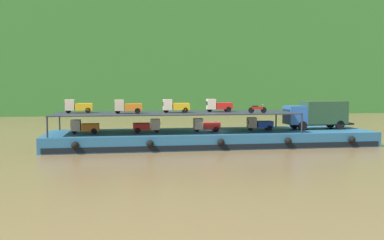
{
  "coord_description": "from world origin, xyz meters",
  "views": [
    {
      "loc": [
        -9.02,
        -42.81,
        5.96
      ],
      "look_at": [
        -2.13,
        0.0,
        2.7
      ],
      "focal_mm": 38.8,
      "sensor_mm": 36.0,
      "label": 1
    }
  ],
  "objects_px": {
    "mini_truck_upper_mid": "(128,107)",
    "mini_truck_upper_stern": "(78,106)",
    "mini_truck_lower_stern": "(85,127)",
    "mini_truck_lower_mid": "(206,125)",
    "mini_truck_upper_bow": "(219,105)",
    "motorcycle_upper_port": "(257,109)",
    "mini_truck_lower_aft": "(147,126)",
    "covered_lorry": "(317,114)",
    "cargo_barge": "(212,138)",
    "mini_truck_lower_fore": "(259,124)",
    "mini_truck_upper_fore": "(176,106)"
  },
  "relations": [
    {
      "from": "mini_truck_lower_aft",
      "to": "mini_truck_lower_mid",
      "type": "relative_size",
      "value": 1.0
    },
    {
      "from": "cargo_barge",
      "to": "mini_truck_lower_fore",
      "type": "relative_size",
      "value": 12.13
    },
    {
      "from": "covered_lorry",
      "to": "mini_truck_lower_aft",
      "type": "height_order",
      "value": "covered_lorry"
    },
    {
      "from": "mini_truck_lower_aft",
      "to": "mini_truck_upper_stern",
      "type": "relative_size",
      "value": 0.98
    },
    {
      "from": "cargo_barge",
      "to": "covered_lorry",
      "type": "relative_size",
      "value": 4.29
    },
    {
      "from": "mini_truck_upper_stern",
      "to": "mini_truck_upper_mid",
      "type": "distance_m",
      "value": 5.18
    },
    {
      "from": "cargo_barge",
      "to": "mini_truck_upper_mid",
      "type": "distance_m",
      "value": 9.48
    },
    {
      "from": "covered_lorry",
      "to": "mini_truck_lower_aft",
      "type": "distance_m",
      "value": 18.87
    },
    {
      "from": "mini_truck_upper_fore",
      "to": "mini_truck_upper_bow",
      "type": "xyz_separation_m",
      "value": [
        4.77,
        0.87,
        0.0
      ]
    },
    {
      "from": "motorcycle_upper_port",
      "to": "mini_truck_lower_fore",
      "type": "bearing_deg",
      "value": 66.59
    },
    {
      "from": "mini_truck_lower_aft",
      "to": "mini_truck_upper_stern",
      "type": "bearing_deg",
      "value": 171.08
    },
    {
      "from": "cargo_barge",
      "to": "mini_truck_lower_stern",
      "type": "bearing_deg",
      "value": -178.7
    },
    {
      "from": "motorcycle_upper_port",
      "to": "mini_truck_lower_mid",
      "type": "bearing_deg",
      "value": 160.53
    },
    {
      "from": "mini_truck_lower_mid",
      "to": "mini_truck_lower_fore",
      "type": "relative_size",
      "value": 0.98
    },
    {
      "from": "cargo_barge",
      "to": "motorcycle_upper_port",
      "type": "bearing_deg",
      "value": -27.15
    },
    {
      "from": "mini_truck_upper_mid",
      "to": "mini_truck_upper_fore",
      "type": "xyz_separation_m",
      "value": [
        4.91,
        0.56,
        0.0
      ]
    },
    {
      "from": "covered_lorry",
      "to": "mini_truck_upper_fore",
      "type": "height_order",
      "value": "mini_truck_upper_fore"
    },
    {
      "from": "mini_truck_lower_stern",
      "to": "mini_truck_upper_mid",
      "type": "height_order",
      "value": "mini_truck_upper_mid"
    },
    {
      "from": "mini_truck_upper_stern",
      "to": "mini_truck_upper_fore",
      "type": "bearing_deg",
      "value": -5.34
    },
    {
      "from": "mini_truck_lower_stern",
      "to": "motorcycle_upper_port",
      "type": "xyz_separation_m",
      "value": [
        17.34,
        -1.89,
        1.74
      ]
    },
    {
      "from": "cargo_barge",
      "to": "motorcycle_upper_port",
      "type": "xyz_separation_m",
      "value": [
        4.26,
        -2.19,
        3.18
      ]
    },
    {
      "from": "mini_truck_upper_fore",
      "to": "motorcycle_upper_port",
      "type": "bearing_deg",
      "value": -13.72
    },
    {
      "from": "mini_truck_upper_fore",
      "to": "mini_truck_upper_bow",
      "type": "bearing_deg",
      "value": 10.37
    },
    {
      "from": "cargo_barge",
      "to": "mini_truck_upper_stern",
      "type": "bearing_deg",
      "value": 176.97
    },
    {
      "from": "mini_truck_lower_mid",
      "to": "mini_truck_upper_bow",
      "type": "bearing_deg",
      "value": 34.8
    },
    {
      "from": "mini_truck_lower_mid",
      "to": "mini_truck_lower_fore",
      "type": "height_order",
      "value": "same"
    },
    {
      "from": "mini_truck_lower_aft",
      "to": "mini_truck_lower_mid",
      "type": "distance_m",
      "value": 6.15
    },
    {
      "from": "cargo_barge",
      "to": "mini_truck_lower_mid",
      "type": "xyz_separation_m",
      "value": [
        -0.71,
        -0.43,
        1.44
      ]
    },
    {
      "from": "mini_truck_upper_mid",
      "to": "mini_truck_upper_bow",
      "type": "distance_m",
      "value": 9.79
    },
    {
      "from": "mini_truck_upper_mid",
      "to": "mini_truck_upper_stern",
      "type": "bearing_deg",
      "value": 163.35
    },
    {
      "from": "cargo_barge",
      "to": "motorcycle_upper_port",
      "type": "distance_m",
      "value": 5.75
    },
    {
      "from": "covered_lorry",
      "to": "mini_truck_lower_stern",
      "type": "bearing_deg",
      "value": -178.6
    },
    {
      "from": "mini_truck_upper_mid",
      "to": "mini_truck_upper_fore",
      "type": "height_order",
      "value": "same"
    },
    {
      "from": "mini_truck_lower_mid",
      "to": "mini_truck_lower_fore",
      "type": "distance_m",
      "value": 6.03
    },
    {
      "from": "mini_truck_lower_mid",
      "to": "mini_truck_upper_mid",
      "type": "bearing_deg",
      "value": -177.68
    },
    {
      "from": "mini_truck_upper_stern",
      "to": "cargo_barge",
      "type": "bearing_deg",
      "value": -3.03
    },
    {
      "from": "mini_truck_lower_fore",
      "to": "mini_truck_lower_mid",
      "type": "bearing_deg",
      "value": -174.1
    },
    {
      "from": "covered_lorry",
      "to": "mini_truck_lower_stern",
      "type": "xyz_separation_m",
      "value": [
        -25.05,
        -0.61,
        -1.0
      ]
    },
    {
      "from": "mini_truck_upper_stern",
      "to": "motorcycle_upper_port",
      "type": "xyz_separation_m",
      "value": [
        18.02,
        -2.91,
        -0.26
      ]
    },
    {
      "from": "mini_truck_lower_fore",
      "to": "covered_lorry",
      "type": "bearing_deg",
      "value": 1.08
    },
    {
      "from": "covered_lorry",
      "to": "mini_truck_upper_mid",
      "type": "bearing_deg",
      "value": -177.04
    },
    {
      "from": "cargo_barge",
      "to": "mini_truck_upper_mid",
      "type": "bearing_deg",
      "value": -175.08
    },
    {
      "from": "cargo_barge",
      "to": "mini_truck_upper_fore",
      "type": "relative_size",
      "value": 12.34
    },
    {
      "from": "cargo_barge",
      "to": "mini_truck_lower_mid",
      "type": "height_order",
      "value": "mini_truck_lower_mid"
    },
    {
      "from": "covered_lorry",
      "to": "cargo_barge",
      "type": "bearing_deg",
      "value": -178.48
    },
    {
      "from": "mini_truck_lower_fore",
      "to": "mini_truck_upper_mid",
      "type": "distance_m",
      "value": 14.26
    },
    {
      "from": "motorcycle_upper_port",
      "to": "mini_truck_upper_stern",
      "type": "bearing_deg",
      "value": 170.82
    },
    {
      "from": "mini_truck_lower_aft",
      "to": "mini_truck_upper_mid",
      "type": "height_order",
      "value": "mini_truck_upper_mid"
    },
    {
      "from": "mini_truck_lower_stern",
      "to": "mini_truck_upper_mid",
      "type": "bearing_deg",
      "value": -6.14
    },
    {
      "from": "mini_truck_lower_mid",
      "to": "mini_truck_upper_mid",
      "type": "distance_m",
      "value": 8.34
    }
  ]
}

